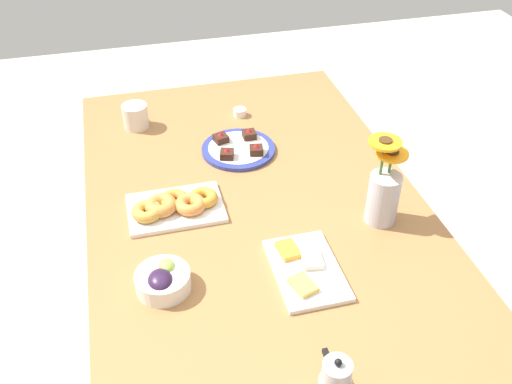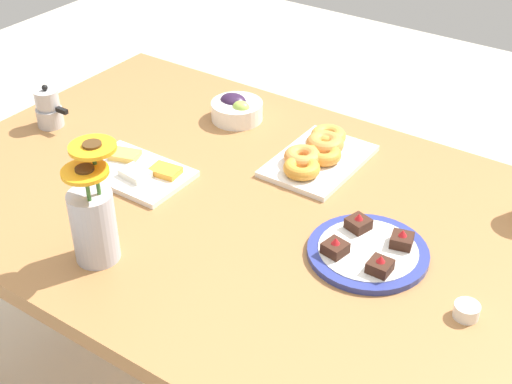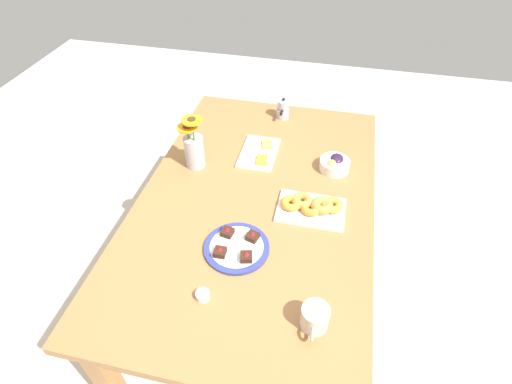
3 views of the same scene
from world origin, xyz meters
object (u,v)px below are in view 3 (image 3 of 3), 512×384
coffee_mug (315,318)px  croissant_platter (312,207)px  dining_table (256,213)px  grape_bowl (335,164)px  cheese_platter (259,153)px  moka_pot (284,109)px  dessert_plate (237,247)px  jam_cup_honey (203,295)px  flower_vase (194,149)px

coffee_mug → croissant_platter: (-0.52, -0.07, -0.02)m
dining_table → grape_bowl: size_ratio=11.46×
cheese_platter → moka_pot: size_ratio=2.18×
dining_table → grape_bowl: grape_bowl is taller
cheese_platter → croissant_platter: croissant_platter is taller
cheese_platter → moka_pot: (-0.36, 0.06, 0.04)m
moka_pot → dessert_plate: bearing=-0.9°
coffee_mug → grape_bowl: coffee_mug is taller
jam_cup_honey → moka_pot: 1.19m
grape_bowl → flower_vase: (0.12, -0.64, 0.07)m
grape_bowl → flower_vase: flower_vase is taller
flower_vase → moka_pot: bearing=146.6°
coffee_mug → croissant_platter: size_ratio=0.44×
grape_bowl → cheese_platter: 0.37m
dessert_plate → flower_vase: bearing=-144.7°
dining_table → coffee_mug: coffee_mug is taller
cheese_platter → flower_vase: size_ratio=0.97×
grape_bowl → flower_vase: 0.65m
dining_table → croissant_platter: bearing=85.8°
cheese_platter → jam_cup_honey: (0.83, -0.02, 0.01)m
croissant_platter → jam_cup_honey: size_ratio=5.98×
croissant_platter → jam_cup_honey: (0.50, -0.31, -0.01)m
coffee_mug → flower_vase: bearing=-137.5°
jam_cup_honey → moka_pot: size_ratio=0.40×
dessert_plate → flower_vase: flower_vase is taller
croissant_platter → jam_cup_honey: 0.59m
dining_table → moka_pot: size_ratio=13.45×
coffee_mug → dining_table: bearing=-149.8°
coffee_mug → croissant_platter: coffee_mug is taller
croissant_platter → moka_pot: (-0.69, -0.24, 0.03)m
jam_cup_honey → dessert_plate: 0.24m
dining_table → jam_cup_honey: jam_cup_honey is taller
dining_table → grape_bowl: bearing=131.8°
dining_table → moka_pot: moka_pot is taller
dining_table → croissant_platter: croissant_platter is taller
dessert_plate → cheese_platter: bearing=-175.9°
croissant_platter → flower_vase: (-0.18, -0.57, 0.07)m
coffee_mug → dessert_plate: 0.41m
grape_bowl → croissant_platter: 0.31m
grape_bowl → cheese_platter: grape_bowl is taller
croissant_platter → cheese_platter: bearing=-138.0°
jam_cup_honey → moka_pot: (-1.19, 0.07, 0.03)m
coffee_mug → moka_pot: moka_pot is taller
dining_table → flower_vase: flower_vase is taller
flower_vase → moka_pot: size_ratio=2.25×
dining_table → dessert_plate: (0.29, -0.01, 0.10)m
grape_bowl → jam_cup_honey: size_ratio=2.91×
croissant_platter → moka_pot: bearing=-160.9°
dining_table → coffee_mug: bearing=30.2°
dining_table → moka_pot: (-0.67, 0.00, 0.13)m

